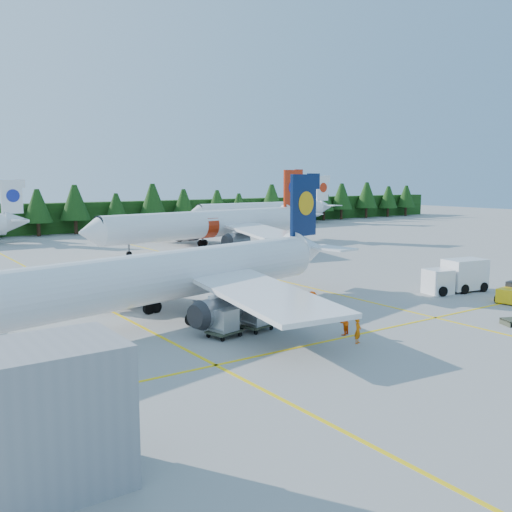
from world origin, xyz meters
TOP-DOWN VIEW (x-y plane):
  - ground at (0.00, 0.00)m, footprint 320.00×320.00m
  - taxi_stripe_a at (-14.00, 20.00)m, footprint 0.25×120.00m
  - taxi_stripe_b at (6.00, 20.00)m, footprint 0.25×120.00m
  - taxi_stripe_cross at (0.00, -6.00)m, footprint 80.00×0.25m
  - treeline_hedge at (0.00, 82.00)m, footprint 220.00×4.00m
  - terminal_building at (-26.00, -14.00)m, footprint 6.00×4.00m
  - airliner_navy at (-13.01, 5.10)m, footprint 38.07×31.00m
  - airliner_red at (12.87, 42.95)m, footprint 42.22×34.51m
  - airliner_far_right at (44.07, 71.82)m, footprint 39.43×4.81m
  - service_truck at (16.06, -0.43)m, footprint 6.71×3.39m
  - uld_pair at (-9.05, -1.13)m, footprint 5.27×2.25m
  - crew_a at (-3.98, -7.50)m, footprint 0.74×0.63m
  - crew_b at (-3.33, -5.48)m, footprint 1.05×0.94m
  - crew_c at (-1.64, -0.13)m, footprint 0.60×0.86m

SIDE VIEW (x-z plane):
  - ground at x=0.00m, z-range 0.00..0.00m
  - taxi_stripe_a at x=-14.00m, z-range 0.00..0.01m
  - taxi_stripe_b at x=6.00m, z-range 0.00..0.01m
  - taxi_stripe_cross at x=0.00m, z-range 0.00..0.01m
  - crew_a at x=-3.98m, z-range 0.00..1.71m
  - crew_b at x=-3.33m, z-range 0.00..1.79m
  - crew_c at x=-1.64m, z-range 0.00..2.01m
  - uld_pair at x=-9.05m, z-range 0.29..1.96m
  - service_truck at x=16.06m, z-range -0.02..3.08m
  - terminal_building at x=-26.00m, z-range 0.00..5.20m
  - treeline_hedge at x=0.00m, z-range 0.00..6.00m
  - airliner_navy at x=-13.01m, z-range -2.23..8.97m
  - airliner_far_right at x=44.07m, z-range -2.14..9.33m
  - airliner_red at x=12.87m, z-range -2.46..9.87m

